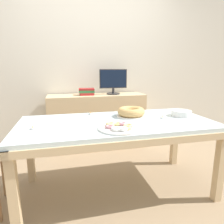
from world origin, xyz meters
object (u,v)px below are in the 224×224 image
(computer_monitor, at_px, (113,82))
(pastry_platter, at_px, (120,127))
(cake_chocolate_round, at_px, (131,112))
(tealight_near_cakes, at_px, (33,128))
(book_stack, at_px, (87,92))
(tealight_left_edge, at_px, (162,118))
(plate_stack, at_px, (181,113))
(tealight_centre, at_px, (90,113))

(computer_monitor, bearing_deg, pastry_platter, -102.05)
(cake_chocolate_round, distance_m, tealight_near_cakes, 0.97)
(cake_chocolate_round, bearing_deg, book_stack, 108.14)
(tealight_left_edge, bearing_deg, tealight_near_cakes, -176.28)
(book_stack, bearing_deg, plate_stack, -52.93)
(cake_chocolate_round, xyz_separation_m, plate_stack, (0.53, -0.10, -0.02))
(pastry_platter, xyz_separation_m, tealight_centre, (-0.16, 0.59, -0.00))
(tealight_near_cakes, height_order, tealight_left_edge, same)
(pastry_platter, xyz_separation_m, plate_stack, (0.76, 0.29, 0.02))
(cake_chocolate_round, bearing_deg, computer_monitor, 86.25)
(pastry_platter, distance_m, plate_stack, 0.82)
(tealight_near_cakes, bearing_deg, tealight_left_edge, 3.72)
(cake_chocolate_round, bearing_deg, plate_stack, -11.08)
(cake_chocolate_round, distance_m, plate_stack, 0.54)
(tealight_centre, height_order, tealight_left_edge, same)
(plate_stack, bearing_deg, tealight_centre, 161.96)
(tealight_left_edge, bearing_deg, cake_chocolate_round, 150.50)
(plate_stack, relative_size, tealight_centre, 5.25)
(plate_stack, relative_size, tealight_near_cakes, 5.25)
(cake_chocolate_round, relative_size, plate_stack, 1.46)
(computer_monitor, relative_size, book_stack, 1.76)
(book_stack, xyz_separation_m, tealight_near_cakes, (-0.60, -1.28, -0.14))
(pastry_platter, bearing_deg, tealight_left_edge, 24.84)
(tealight_centre, bearing_deg, plate_stack, -18.04)
(tealight_centre, distance_m, tealight_near_cakes, 0.69)
(tealight_near_cakes, bearing_deg, plate_stack, 5.18)
(pastry_platter, relative_size, tealight_centre, 9.05)
(tealight_left_edge, bearing_deg, pastry_platter, -155.16)
(tealight_left_edge, bearing_deg, plate_stack, 12.22)
(book_stack, height_order, cake_chocolate_round, book_stack)
(pastry_platter, distance_m, tealight_left_edge, 0.57)
(tealight_near_cakes, distance_m, tealight_left_edge, 1.22)
(tealight_centre, bearing_deg, cake_chocolate_round, -26.34)
(computer_monitor, xyz_separation_m, tealight_near_cakes, (-1.01, -1.28, -0.28))
(cake_chocolate_round, height_order, pastry_platter, cake_chocolate_round)
(computer_monitor, distance_m, tealight_left_edge, 1.25)
(computer_monitor, bearing_deg, tealight_centre, -119.13)
(book_stack, bearing_deg, pastry_platter, -85.89)
(book_stack, height_order, pastry_platter, book_stack)
(cake_chocolate_round, bearing_deg, tealight_left_edge, -29.50)
(computer_monitor, relative_size, tealight_near_cakes, 10.60)
(computer_monitor, relative_size, pastry_platter, 1.17)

